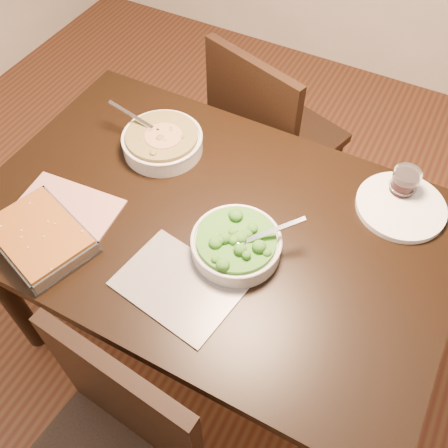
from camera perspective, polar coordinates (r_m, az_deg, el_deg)
name	(u,v)px	position (r m, az deg, el deg)	size (l,w,h in m)	color
ground	(215,330)	(2.11, -1.08, -12.06)	(4.00, 4.00, 0.00)	#451E13
table	(211,238)	(1.54, -1.45, -1.65)	(1.40, 0.90, 0.75)	black
magazine_a	(64,212)	(1.56, -17.84, 1.29)	(0.31, 0.22, 0.01)	#A83730
magazine_b	(178,285)	(1.35, -5.26, -6.98)	(0.32, 0.23, 0.01)	#25242C
coaster	(400,193)	(1.62, 19.42, 3.34)	(0.10, 0.10, 0.00)	white
stew_bowl	(162,141)	(1.65, -7.05, 9.38)	(0.29, 0.26, 0.10)	silver
broccoli_bowl	(236,244)	(1.37, 1.41, -2.28)	(0.25, 0.25, 0.10)	silver
baking_dish	(40,237)	(1.49, -20.30, -1.43)	(0.34, 0.29, 0.05)	silver
wine_tumbler	(404,182)	(1.59, 19.90, 4.49)	(0.08, 0.08, 0.09)	black
dinner_plate	(401,206)	(1.58, 19.55, 1.91)	(0.27, 0.27, 0.02)	white
chair_far	(268,135)	(2.07, 5.04, 10.15)	(0.54, 0.54, 0.92)	black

